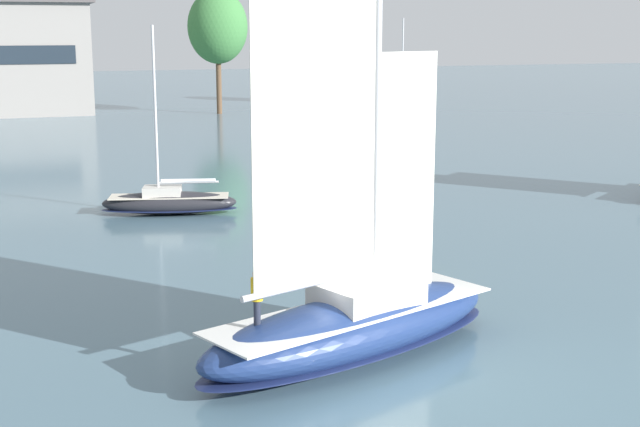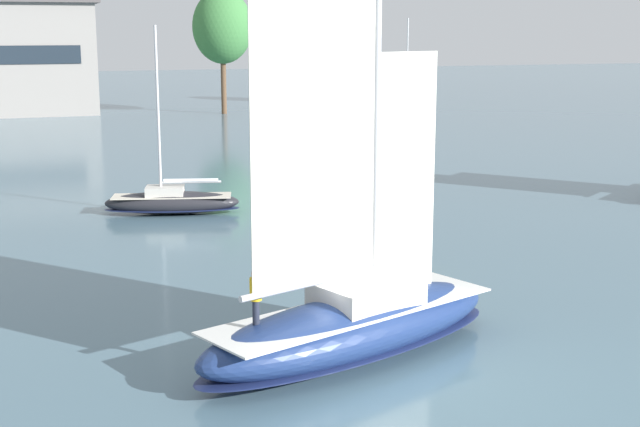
{
  "view_description": "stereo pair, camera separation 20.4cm",
  "coord_description": "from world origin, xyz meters",
  "px_view_note": "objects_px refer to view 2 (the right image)",
  "views": [
    {
      "loc": [
        -9.74,
        -23.99,
        9.83
      ],
      "look_at": [
        0.0,
        3.0,
        3.9
      ],
      "focal_mm": 50.0,
      "sensor_mm": 36.0,
      "label": 1
    },
    {
      "loc": [
        -9.55,
        -24.06,
        9.83
      ],
      "look_at": [
        0.0,
        3.0,
        3.9
      ],
      "focal_mm": 50.0,
      "sensor_mm": 36.0,
      "label": 2
    }
  ],
  "objects_px": {
    "tree_shore_left": "(222,27)",
    "tree_shore_center": "(350,43)",
    "sailboat_moored_mid_channel": "(172,201)",
    "sailboat_main": "(353,319)",
    "channel_buoy": "(389,253)",
    "sailboat_moored_near_marina": "(408,109)"
  },
  "relations": [
    {
      "from": "sailboat_moored_near_marina",
      "to": "channel_buoy",
      "type": "relative_size",
      "value": 5.4
    },
    {
      "from": "sailboat_moored_mid_channel",
      "to": "sailboat_main",
      "type": "bearing_deg",
      "value": -86.67
    },
    {
      "from": "tree_shore_left",
      "to": "sailboat_main",
      "type": "distance_m",
      "value": 82.2
    },
    {
      "from": "sailboat_moored_mid_channel",
      "to": "channel_buoy",
      "type": "height_order",
      "value": "sailboat_moored_mid_channel"
    },
    {
      "from": "tree_shore_left",
      "to": "sailboat_main",
      "type": "xyz_separation_m",
      "value": [
        -15.11,
        -80.3,
        -8.94
      ]
    },
    {
      "from": "tree_shore_left",
      "to": "sailboat_moored_near_marina",
      "type": "height_order",
      "value": "tree_shore_left"
    },
    {
      "from": "tree_shore_center",
      "to": "sailboat_main",
      "type": "relative_size",
      "value": 0.76
    },
    {
      "from": "tree_shore_left",
      "to": "sailboat_moored_mid_channel",
      "type": "xyz_separation_m",
      "value": [
        -16.48,
        -56.87,
        -9.46
      ]
    },
    {
      "from": "sailboat_main",
      "to": "channel_buoy",
      "type": "relative_size",
      "value": 7.49
    },
    {
      "from": "sailboat_main",
      "to": "sailboat_moored_mid_channel",
      "type": "relative_size",
      "value": 1.53
    },
    {
      "from": "tree_shore_left",
      "to": "sailboat_moored_mid_channel",
      "type": "height_order",
      "value": "tree_shore_left"
    },
    {
      "from": "tree_shore_left",
      "to": "tree_shore_center",
      "type": "relative_size",
      "value": 1.24
    },
    {
      "from": "tree_shore_center",
      "to": "sailboat_moored_mid_channel",
      "type": "bearing_deg",
      "value": -118.85
    },
    {
      "from": "sailboat_main",
      "to": "sailboat_moored_near_marina",
      "type": "xyz_separation_m",
      "value": [
        34.78,
        70.68,
        -0.44
      ]
    },
    {
      "from": "tree_shore_left",
      "to": "sailboat_moored_near_marina",
      "type": "xyz_separation_m",
      "value": [
        19.67,
        -9.62,
        -9.39
      ]
    },
    {
      "from": "sailboat_main",
      "to": "sailboat_moored_near_marina",
      "type": "relative_size",
      "value": 1.39
    },
    {
      "from": "tree_shore_left",
      "to": "sailboat_moored_mid_channel",
      "type": "relative_size",
      "value": 1.44
    },
    {
      "from": "tree_shore_center",
      "to": "sailboat_moored_near_marina",
      "type": "height_order",
      "value": "tree_shore_center"
    },
    {
      "from": "channel_buoy",
      "to": "tree_shore_left",
      "type": "bearing_deg",
      "value": 81.91
    },
    {
      "from": "tree_shore_left",
      "to": "channel_buoy",
      "type": "xyz_separation_m",
      "value": [
        -10.21,
        -71.85,
        -9.32
      ]
    },
    {
      "from": "sailboat_main",
      "to": "sailboat_moored_mid_channel",
      "type": "distance_m",
      "value": 23.47
    },
    {
      "from": "tree_shore_center",
      "to": "channel_buoy",
      "type": "xyz_separation_m",
      "value": [
        -29.44,
        -79.8,
        -7.35
      ]
    }
  ]
}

